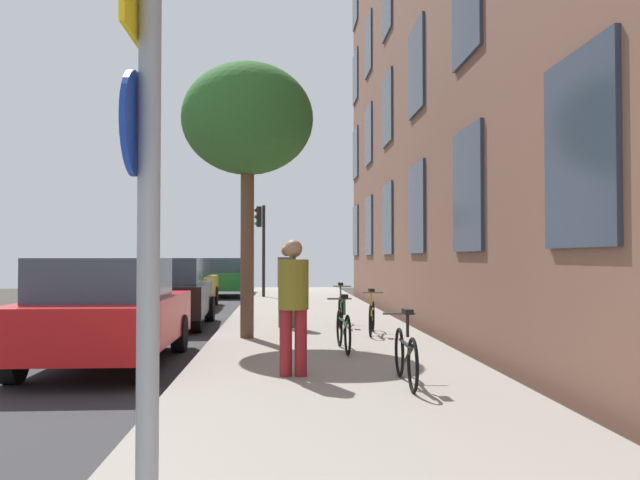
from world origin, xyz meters
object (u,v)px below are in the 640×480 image
(bicycle_3, at_px, (341,309))
(car_2, at_px, (186,282))
(bicycle_0, at_px, (406,355))
(pedestrian_1, at_px, (287,280))
(bicycle_2, at_px, (372,316))
(sign_post, at_px, (144,191))
(car_1, at_px, (168,292))
(tree_near, at_px, (248,121))
(traffic_light, at_px, (261,234))
(car_0, at_px, (108,310))
(bicycle_1, at_px, (343,329))
(car_3, at_px, (225,277))
(pedestrian_0, at_px, (293,298))

(bicycle_3, height_order, car_2, car_2)
(bicycle_0, height_order, pedestrian_1, pedestrian_1)
(bicycle_0, bearing_deg, bicycle_2, 86.59)
(pedestrian_1, height_order, car_2, pedestrian_1)
(sign_post, relative_size, pedestrian_1, 1.83)
(bicycle_0, bearing_deg, car_1, 117.55)
(bicycle_0, bearing_deg, tree_near, 113.88)
(traffic_light, height_order, car_0, traffic_light)
(bicycle_1, distance_m, car_3, 17.69)
(pedestrian_0, distance_m, car_0, 3.21)
(car_0, distance_m, car_3, 18.03)
(car_1, bearing_deg, car_0, -89.45)
(car_2, relative_size, car_3, 0.90)
(car_0, bearing_deg, bicycle_1, 10.51)
(pedestrian_1, bearing_deg, car_3, 100.33)
(pedestrian_1, height_order, car_1, pedestrian_1)
(car_3, bearing_deg, car_1, -91.36)
(pedestrian_1, bearing_deg, tree_near, -112.59)
(bicycle_3, xyz_separation_m, car_3, (-3.70, 13.33, 0.35))
(bicycle_0, height_order, car_2, car_2)
(pedestrian_0, xyz_separation_m, pedestrian_1, (-0.03, 6.02, 0.02))
(car_2, bearing_deg, car_1, -86.03)
(bicycle_2, bearing_deg, bicycle_1, -108.55)
(pedestrian_0, relative_size, pedestrian_1, 0.98)
(car_1, distance_m, car_3, 12.36)
(bicycle_0, relative_size, car_2, 0.41)
(traffic_light, xyz_separation_m, bicycle_0, (2.27, -18.27, -2.10))
(car_0, bearing_deg, bicycle_3, 50.05)
(car_3, bearing_deg, car_2, -96.41)
(traffic_light, relative_size, bicycle_1, 2.09)
(pedestrian_0, xyz_separation_m, car_1, (-2.81, 7.30, -0.28))
(tree_near, bearing_deg, bicycle_2, 10.75)
(sign_post, height_order, traffic_light, traffic_light)
(sign_post, bearing_deg, tree_near, 89.47)
(tree_near, bearing_deg, car_0, -127.46)
(sign_post, bearing_deg, car_3, 93.79)
(sign_post, height_order, pedestrian_1, sign_post)
(bicycle_0, bearing_deg, sign_post, -117.01)
(bicycle_2, height_order, car_3, car_3)
(bicycle_2, relative_size, car_3, 0.36)
(bicycle_1, relative_size, car_3, 0.39)
(traffic_light, xyz_separation_m, tree_near, (0.14, -13.45, 1.68))
(car_3, bearing_deg, bicycle_2, -74.49)
(traffic_light, height_order, bicycle_0, traffic_light)
(bicycle_3, distance_m, car_2, 8.28)
(bicycle_3, height_order, car_3, car_3)
(pedestrian_1, bearing_deg, bicycle_1, -76.53)
(pedestrian_0, xyz_separation_m, car_0, (-2.76, 1.62, -0.27))
(car_2, bearing_deg, car_0, -87.69)
(traffic_light, relative_size, car_2, 0.89)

